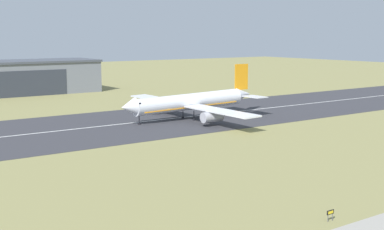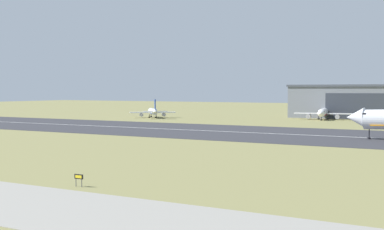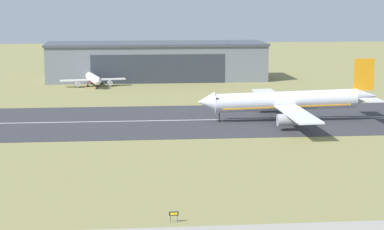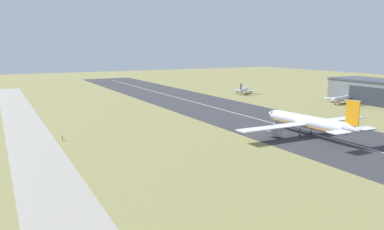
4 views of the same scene
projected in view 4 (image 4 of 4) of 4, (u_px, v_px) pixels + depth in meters
ground_plane at (133, 128)px, 153.94m from camera, size 750.26×750.26×0.00m
runway_strip at (248, 116)px, 180.64m from camera, size 510.26×51.02×0.06m
runway_centreline at (248, 116)px, 180.63m from camera, size 459.23×0.70×0.01m
taxiway_road at (30, 139)px, 135.81m from camera, size 382.69×15.91×0.05m
airplane_landing at (307, 122)px, 140.93m from camera, size 46.66×59.60×15.84m
airplane_parked_west at (342, 99)px, 222.62m from camera, size 23.05×24.43×9.44m
airplane_parked_centre at (244, 90)px, 269.69m from camera, size 19.13×19.91×8.10m
runway_sign at (62, 137)px, 134.20m from camera, size 1.33×0.14×1.58m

